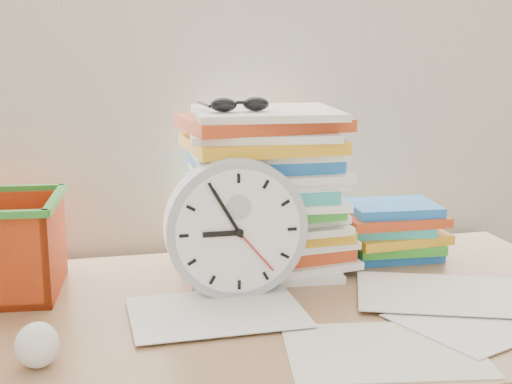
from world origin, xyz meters
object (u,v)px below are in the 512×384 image
object	(u,v)px
desk	(230,349)
paper_stack	(265,191)
clock	(236,228)
book_stack	(390,230)

from	to	relation	value
desk	paper_stack	bearing A→B (deg)	61.33
desk	clock	xyz separation A→B (m)	(0.02, 0.06, 0.20)
paper_stack	clock	xyz separation A→B (m)	(-0.09, -0.14, -0.03)
paper_stack	book_stack	world-z (taller)	paper_stack
desk	paper_stack	distance (m)	0.33
desk	paper_stack	size ratio (longest dim) A/B	4.29
paper_stack	book_stack	bearing A→B (deg)	2.49
clock	desk	bearing A→B (deg)	-110.53
desk	clock	distance (m)	0.21
paper_stack	clock	distance (m)	0.17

